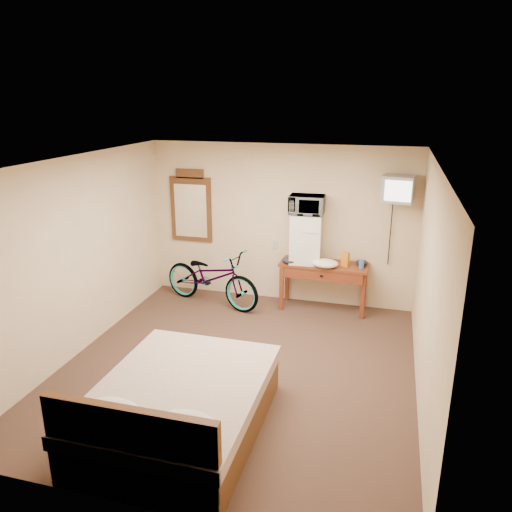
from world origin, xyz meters
name	(u,v)px	position (x,y,z in m)	size (l,w,h in m)	color
room	(237,271)	(0.00, 0.00, 1.25)	(4.60, 4.64, 2.50)	#493124
desk	(323,272)	(0.75, 2.00, 0.63)	(1.35, 0.56, 0.75)	brown
mini_fridge	(306,238)	(0.45, 2.04, 1.12)	(0.50, 0.48, 0.75)	white
microwave	(307,205)	(0.45, 2.04, 1.64)	(0.51, 0.35, 0.28)	white
snack_bag	(345,259)	(1.07, 1.98, 0.86)	(0.11, 0.06, 0.22)	orange
blue_cup	(361,264)	(1.31, 1.96, 0.82)	(0.07, 0.07, 0.13)	blue
cloth_cream	(325,263)	(0.79, 1.86, 0.81)	(0.39, 0.30, 0.12)	white
cloth_dark_a	(291,260)	(0.26, 1.90, 0.80)	(0.27, 0.20, 0.10)	black
cloth_dark_b	(362,262)	(1.31, 2.10, 0.79)	(0.18, 0.15, 0.08)	black
crt_television	(398,189)	(1.73, 2.02, 1.94)	(0.47, 0.58, 0.37)	black
wall_mirror	(191,207)	(-1.50, 2.27, 1.45)	(0.70, 0.04, 1.19)	brown
bicycle	(212,277)	(-0.98, 1.77, 0.46)	(0.61, 1.74, 0.91)	black
bed	(177,409)	(-0.18, -1.37, 0.29)	(1.56, 2.06, 0.90)	brown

